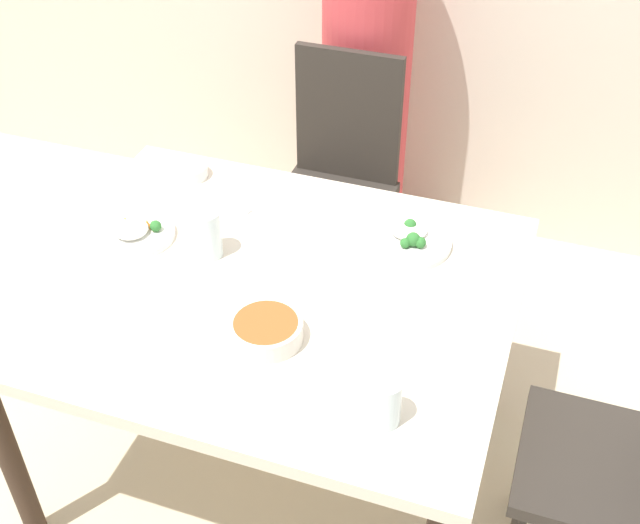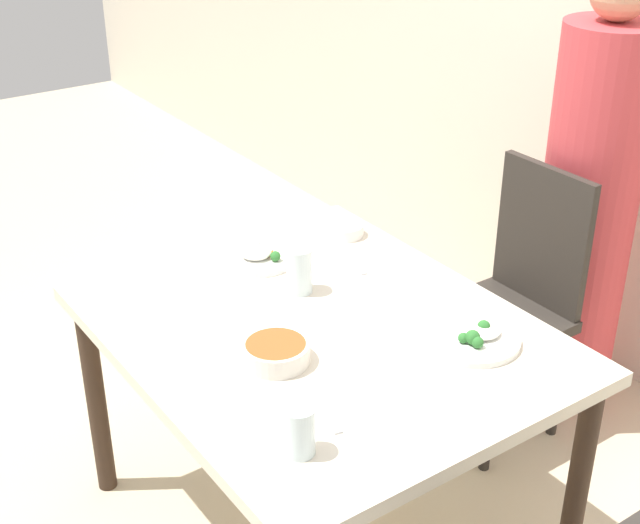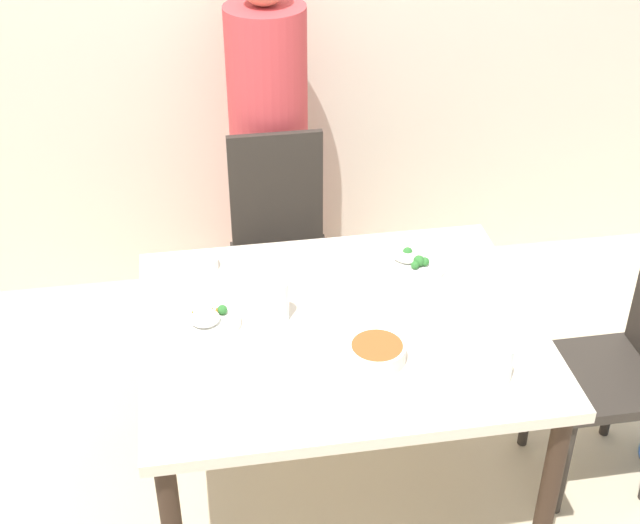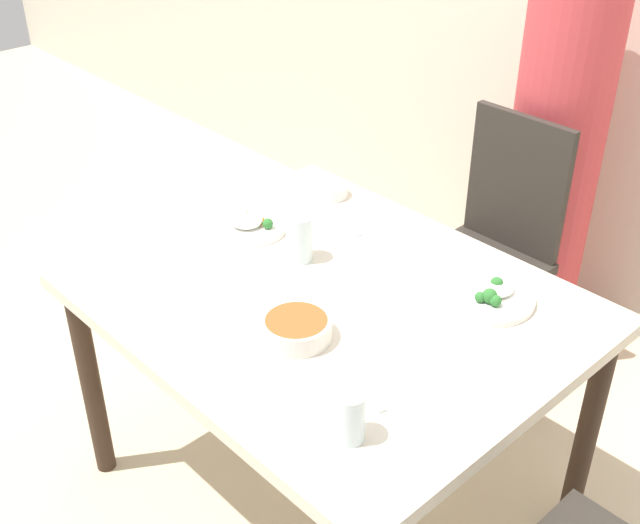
% 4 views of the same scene
% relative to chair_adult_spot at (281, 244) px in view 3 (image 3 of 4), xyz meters
% --- Properties ---
extents(ground_plane, '(10.00, 10.00, 0.00)m').
position_rel_chair_adult_spot_xyz_m(ground_plane, '(0.08, -0.86, -0.51)').
color(ground_plane, beige).
extents(dining_table, '(1.25, 1.03, 0.74)m').
position_rel_chair_adult_spot_xyz_m(dining_table, '(0.08, -0.86, 0.15)').
color(dining_table, beige).
rests_on(dining_table, ground_plane).
extents(chair_adult_spot, '(0.40, 0.40, 0.95)m').
position_rel_chair_adult_spot_xyz_m(chair_adult_spot, '(0.00, 0.00, 0.00)').
color(chair_adult_spot, '#2D2823').
rests_on(chair_adult_spot, ground_plane).
extents(chair_child_spot, '(0.40, 0.40, 0.95)m').
position_rel_chair_adult_spot_xyz_m(chair_child_spot, '(1.05, -0.92, 0.00)').
color(chair_child_spot, '#2D2823').
rests_on(chair_child_spot, ground_plane).
extents(person_adult, '(0.33, 0.33, 1.58)m').
position_rel_chair_adult_spot_xyz_m(person_adult, '(-0.00, 0.33, 0.22)').
color(person_adult, '#C63D42').
rests_on(person_adult, ground_plane).
extents(bowl_curry, '(0.17, 0.17, 0.05)m').
position_rel_chair_adult_spot_xyz_m(bowl_curry, '(0.16, -1.04, 0.25)').
color(bowl_curry, silver).
rests_on(bowl_curry, dining_table).
extents(plate_rice_adult, '(0.26, 0.26, 0.06)m').
position_rel_chair_adult_spot_xyz_m(plate_rice_adult, '(0.38, -0.57, 0.24)').
color(plate_rice_adult, white).
rests_on(plate_rice_adult, dining_table).
extents(plate_rice_child, '(0.22, 0.22, 0.05)m').
position_rel_chair_adult_spot_xyz_m(plate_rice_child, '(-0.33, -0.79, 0.24)').
color(plate_rice_child, white).
rests_on(plate_rice_child, dining_table).
extents(bowl_rice_small, '(0.12, 0.12, 0.04)m').
position_rel_chair_adult_spot_xyz_m(bowl_rice_small, '(-0.33, -0.46, 0.25)').
color(bowl_rice_small, white).
rests_on(bowl_rice_small, dining_table).
extents(glass_water_tall, '(0.08, 0.08, 0.14)m').
position_rel_chair_adult_spot_xyz_m(glass_water_tall, '(-0.11, -0.79, 0.29)').
color(glass_water_tall, silver).
rests_on(glass_water_tall, dining_table).
extents(glass_water_short, '(0.07, 0.07, 0.12)m').
position_rel_chair_adult_spot_xyz_m(glass_water_short, '(0.49, -1.19, 0.29)').
color(glass_water_short, silver).
rests_on(glass_water_short, dining_table).
extents(fork_steel, '(0.18, 0.07, 0.01)m').
position_rel_chair_adult_spot_xyz_m(fork_steel, '(0.40, -1.06, 0.23)').
color(fork_steel, silver).
rests_on(fork_steel, dining_table).
extents(spoon_steel, '(0.18, 0.08, 0.01)m').
position_rel_chair_adult_spot_xyz_m(spoon_steel, '(-0.16, -0.55, 0.23)').
color(spoon_steel, silver).
rests_on(spoon_steel, dining_table).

